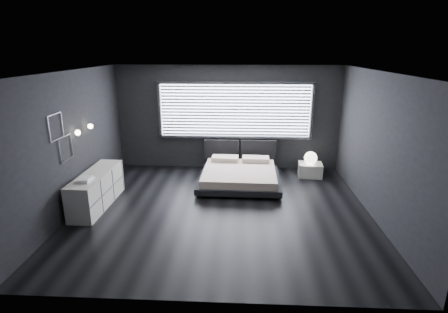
{
  "coord_description": "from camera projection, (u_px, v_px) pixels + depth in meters",
  "views": [
    {
      "loc": [
        0.39,
        -6.57,
        3.21
      ],
      "look_at": [
        0.0,
        0.85,
        0.9
      ],
      "focal_mm": 28.0,
      "sensor_mm": 36.0,
      "label": 1
    }
  ],
  "objects": [
    {
      "name": "sconce_near",
      "position": [
        78.0,
        133.0,
        6.95
      ],
      "size": [
        0.18,
        0.11,
        0.11
      ],
      "color": "silver",
      "rests_on": "ground"
    },
    {
      "name": "wall_art_upper",
      "position": [
        56.0,
        127.0,
        6.31
      ],
      "size": [
        0.01,
        0.48,
        0.48
      ],
      "color": "#47474C",
      "rests_on": "ground"
    },
    {
      "name": "room",
      "position": [
        222.0,
        145.0,
        6.82
      ],
      "size": [
        6.04,
        6.0,
        2.8
      ],
      "color": "black",
      "rests_on": "ground"
    },
    {
      "name": "window",
      "position": [
        235.0,
        111.0,
        9.32
      ],
      "size": [
        4.14,
        0.09,
        1.52
      ],
      "color": "white",
      "rests_on": "ground"
    },
    {
      "name": "wall_art_lower",
      "position": [
        66.0,
        148.0,
        6.69
      ],
      "size": [
        0.01,
        0.48,
        0.48
      ],
      "color": "#47474C",
      "rests_on": "ground"
    },
    {
      "name": "bed",
      "position": [
        239.0,
        175.0,
        8.55
      ],
      "size": [
        1.99,
        1.91,
        0.5
      ],
      "color": "black",
      "rests_on": "ground"
    },
    {
      "name": "book_stack",
      "position": [
        84.0,
        179.0,
        6.81
      ],
      "size": [
        0.27,
        0.36,
        0.07
      ],
      "color": "white",
      "rests_on": "dresser"
    },
    {
      "name": "orb_lamp",
      "position": [
        311.0,
        158.0,
        8.97
      ],
      "size": [
        0.33,
        0.33,
        0.33
      ],
      "primitive_type": "sphere",
      "color": "white",
      "rests_on": "nightstand"
    },
    {
      "name": "nightstand",
      "position": [
        310.0,
        170.0,
        9.11
      ],
      "size": [
        0.64,
        0.55,
        0.35
      ],
      "primitive_type": "cube",
      "rotation": [
        0.0,
        0.0,
        -0.09
      ],
      "color": "silver",
      "rests_on": "ground"
    },
    {
      "name": "dresser",
      "position": [
        97.0,
        189.0,
        7.36
      ],
      "size": [
        0.55,
        1.83,
        0.73
      ],
      "color": "silver",
      "rests_on": "ground"
    },
    {
      "name": "sconce_far",
      "position": [
        90.0,
        126.0,
        7.52
      ],
      "size": [
        0.18,
        0.11,
        0.11
      ],
      "color": "silver",
      "rests_on": "ground"
    },
    {
      "name": "headboard",
      "position": [
        240.0,
        149.0,
        9.57
      ],
      "size": [
        1.96,
        0.16,
        0.52
      ],
      "color": "black",
      "rests_on": "ground"
    }
  ]
}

